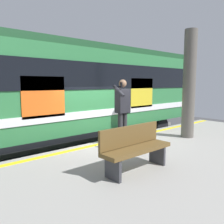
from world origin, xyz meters
TOP-DOWN VIEW (x-y plane):
  - ground_plane at (0.00, 0.00)m, footprint 24.56×24.56m
  - platform at (0.00, 2.44)m, footprint 12.04×4.89m
  - safety_line at (0.00, 0.30)m, footprint 11.80×0.16m
  - track_rail_near at (0.00, -1.47)m, footprint 15.65×0.08m
  - track_rail_far at (0.00, -2.90)m, footprint 15.65×0.08m
  - train_carriage at (-0.50, -2.18)m, footprint 12.16×2.74m
  - passenger at (0.03, 0.76)m, footprint 0.57×0.55m
  - handbag at (0.46, 0.74)m, footprint 0.40×0.36m
  - station_column at (-2.23, 1.50)m, footprint 0.40×0.40m
  - bench at (1.23, 2.34)m, footprint 1.63×0.44m

SIDE VIEW (x-z plane):
  - ground_plane at x=0.00m, z-range 0.00..0.00m
  - track_rail_near at x=0.00m, z-range 0.00..0.16m
  - track_rail_far at x=0.00m, z-range 0.00..0.16m
  - platform at x=0.00m, z-range 0.00..0.87m
  - safety_line at x=0.00m, z-range 0.87..0.87m
  - handbag at x=0.46m, z-range 0.85..1.20m
  - bench at x=1.23m, z-range 0.91..1.81m
  - passenger at x=0.03m, z-range 1.04..2.89m
  - train_carriage at x=-0.50m, z-range 0.54..4.40m
  - station_column at x=-2.23m, z-range 0.87..4.29m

